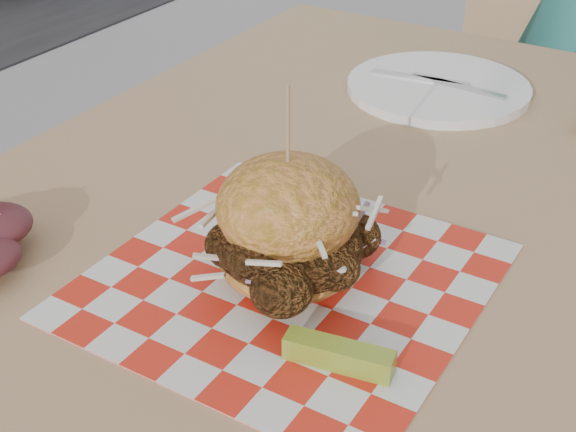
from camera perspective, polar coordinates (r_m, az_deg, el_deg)
name	(u,v)px	position (r m, az deg, el deg)	size (l,w,h in m)	color
patio_table	(332,238)	(1.00, 3.14, -1.57)	(0.80, 1.20, 0.75)	tan
patio_chair	(539,83)	(1.85, 17.43, 9.01)	(0.45, 0.46, 0.95)	tan
paper_liner	(288,280)	(0.79, 0.00, -4.57)	(0.36, 0.36, 0.00)	red
sandwich	(288,231)	(0.76, 0.00, -1.05)	(0.18, 0.18, 0.20)	#D27D3B
pickle_spear	(339,355)	(0.69, 3.62, -9.83)	(0.10, 0.02, 0.02)	olive
place_setting	(438,87)	(1.22, 10.64, 8.98)	(0.27, 0.27, 0.02)	white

